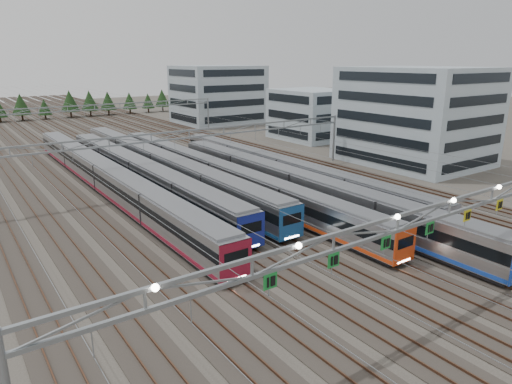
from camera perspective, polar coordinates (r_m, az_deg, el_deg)
ground at (r=37.50m, az=21.77°, el=-12.48°), size 400.00×400.00×0.00m
track_bed at (r=121.59m, az=-21.24°, el=7.70°), size 54.00×260.00×5.42m
train_a at (r=64.33m, az=-18.35°, el=1.83°), size 2.97×65.53×3.87m
train_b at (r=64.80m, az=-14.31°, el=2.28°), size 3.01×54.60×3.92m
train_c at (r=69.50m, az=-11.86°, el=3.38°), size 3.01×62.01×3.93m
train_d at (r=63.52m, az=-4.84°, el=2.31°), size 2.76×62.97×3.59m
train_e at (r=56.46m, az=5.30°, el=0.67°), size 2.98×53.64×3.88m
train_f at (r=65.70m, az=3.48°, el=2.79°), size 2.73×53.24×3.55m
gantry_near at (r=34.70m, az=23.10°, el=-2.20°), size 56.36×0.61×8.08m
gantry_mid at (r=64.78m, az=-8.32°, el=6.39°), size 56.36×0.36×8.00m
gantry_far at (r=106.60m, az=-19.48°, el=9.47°), size 56.36×0.36×8.00m
depot_bldg_south at (r=83.10m, az=19.27°, el=8.97°), size 18.00×22.00×16.09m
depot_bldg_mid at (r=104.22m, az=7.01°, el=9.61°), size 14.00×16.00×10.91m
depot_bldg_north at (r=130.93m, az=-4.77°, el=12.05°), size 22.00×18.00×15.63m
treeline at (r=151.22m, az=-25.86°, el=9.71°), size 87.50×5.60×7.02m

